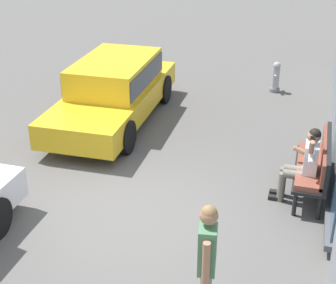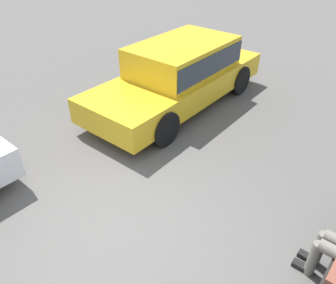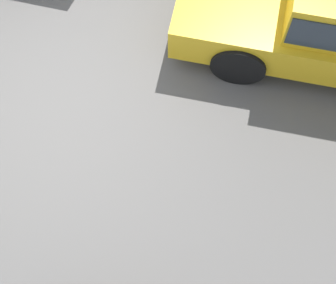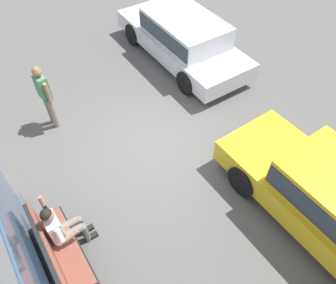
{
  "view_description": "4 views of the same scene",
  "coord_description": "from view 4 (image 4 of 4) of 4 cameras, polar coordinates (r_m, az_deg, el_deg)",
  "views": [
    {
      "loc": [
        6.62,
        2.6,
        4.8
      ],
      "look_at": [
        -0.9,
        0.41,
        0.96
      ],
      "focal_mm": 55.0,
      "sensor_mm": 36.0,
      "label": 1
    },
    {
      "loc": [
        1.83,
        2.6,
        3.59
      ],
      "look_at": [
        -0.96,
        0.24,
        1.09
      ],
      "focal_mm": 35.0,
      "sensor_mm": 36.0,
      "label": 2
    },
    {
      "loc": [
        -1.97,
        2.6,
        5.8
      ],
      "look_at": [
        -1.51,
        0.58,
        0.75
      ],
      "focal_mm": 55.0,
      "sensor_mm": 36.0,
      "label": 3
    },
    {
      "loc": [
        -4.39,
        2.6,
        5.93
      ],
      "look_at": [
        -0.99,
        0.31,
        1.22
      ],
      "focal_mm": 35.0,
      "sensor_mm": 36.0,
      "label": 4
    }
  ],
  "objects": [
    {
      "name": "parked_car_mid",
      "position": [
        10.06,
        2.65,
        17.92
      ],
      "size": [
        4.71,
        1.91,
        1.37
      ],
      "color": "silver",
      "rests_on": "ground_plane"
    },
    {
      "name": "bench",
      "position": [
        6.06,
        -18.74,
        -17.48
      ],
      "size": [
        1.72,
        0.55,
        1.04
      ],
      "color": "black",
      "rests_on": "ground_plane"
    },
    {
      "name": "person_on_phone",
      "position": [
        6.09,
        -18.08,
        -13.85
      ],
      "size": [
        0.73,
        0.74,
        1.37
      ],
      "color": "#6B665B",
      "rests_on": "ground_plane"
    },
    {
      "name": "pedestrian_standing",
      "position": [
        8.1,
        -20.74,
        8.07
      ],
      "size": [
        0.55,
        0.25,
        1.73
      ],
      "color": "gray",
      "rests_on": "ground_plane"
    },
    {
      "name": "ground_plane",
      "position": [
        7.82,
        -2.17,
        -0.43
      ],
      "size": [
        60.0,
        60.0,
        0.0
      ],
      "primitive_type": "plane",
      "color": "#565451"
    }
  ]
}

